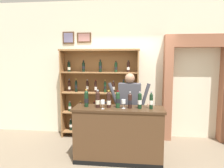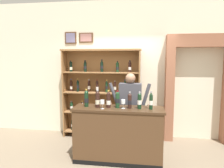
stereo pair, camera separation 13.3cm
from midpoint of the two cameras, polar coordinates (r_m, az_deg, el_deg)
The scene contains 15 objects.
ground_plane at distance 4.30m, azimuth -0.35°, elevation -20.04°, with size 14.00×14.00×0.02m, color #7A6B56.
back_wall at distance 5.30m, azimuth 1.57°, elevation 4.05°, with size 12.00×0.19×3.34m.
wine_shelf at distance 5.15m, azimuth -4.01°, elevation -2.13°, with size 1.91×0.35×2.16m.
archway_doorway at distance 5.34m, azimuth 20.98°, elevation 0.55°, with size 1.50×0.45×2.48m.
tasting_counter at distance 4.08m, azimuth 0.78°, elevation -13.53°, with size 1.68×0.54×1.03m.
shopkeeper at distance 4.41m, azimuth 3.92°, elevation -5.08°, with size 0.90×0.22×1.64m.
tasting_bottle_vin_santo at distance 4.01m, azimuth -7.91°, elevation -3.93°, with size 0.08×0.08×0.34m.
tasting_bottle_riserva at distance 3.94m, azimuth -4.88°, elevation -4.16°, with size 0.08×0.08×0.33m.
tasting_bottle_brunello at distance 3.92m, azimuth -1.87°, elevation -4.28°, with size 0.08×0.08×0.33m.
tasting_bottle_super_tuscan at distance 3.89m, azimuth 0.59°, elevation -4.20°, with size 0.08×0.08×0.33m.
tasting_bottle_grappa at distance 3.87m, azimuth 3.91°, elevation -4.52°, with size 0.07×0.07×0.31m.
tasting_bottle_bianco at distance 3.86m, azimuth 6.57°, elevation -4.46°, with size 0.07×0.07×0.32m.
tasting_bottle_chianti at distance 3.86m, azimuth 9.62°, elevation -4.51°, with size 0.07×0.07×0.33m.
wine_glass_spare at distance 3.83m, azimuth -3.56°, elevation -5.04°, with size 0.08×0.08×0.16m.
wine_glass_center at distance 3.86m, azimuth 2.16°, elevation -4.89°, with size 0.08×0.08×0.16m.
Camera 1 is at (0.40, -3.81, 1.95)m, focal length 33.71 mm.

